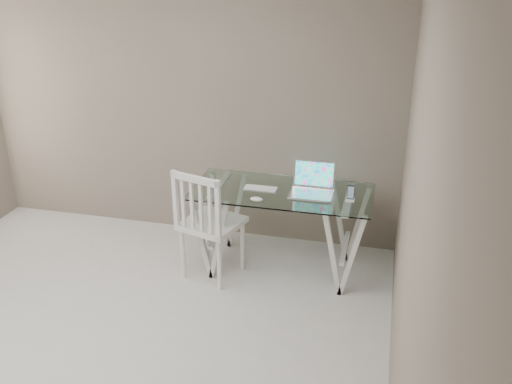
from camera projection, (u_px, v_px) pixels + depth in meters
room at (29, 129)px, 3.10m from camera, size 4.50×4.52×2.71m
desk at (281, 230)px, 4.88m from camera, size 1.50×0.70×0.75m
chair at (206, 220)px, 4.68m from camera, size 0.56×0.56×0.99m
laptop at (312, 186)px, 4.69m from camera, size 0.35×0.29×0.25m
keyboard at (260, 189)px, 4.77m from camera, size 0.29×0.13×0.01m
mouse at (256, 199)px, 4.55m from camera, size 0.10×0.06×0.03m
phone_dock at (350, 197)px, 4.55m from camera, size 0.07×0.07×0.13m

